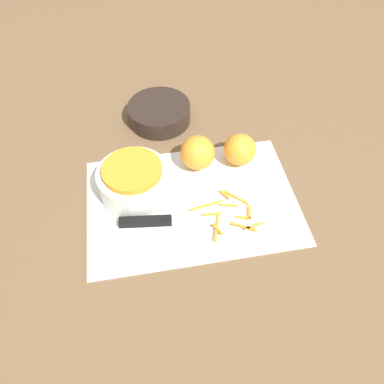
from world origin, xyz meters
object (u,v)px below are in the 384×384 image
(bowl_speckled, at_px, (134,180))
(orange_right, at_px, (198,153))
(bowl_dark, at_px, (159,113))
(knife, at_px, (159,221))
(orange_left, at_px, (240,150))

(bowl_speckled, height_order, orange_right, orange_right)
(bowl_dark, height_order, knife, bowl_dark)
(bowl_speckled, relative_size, bowl_dark, 0.96)
(knife, xyz_separation_m, orange_right, (0.11, 0.15, 0.03))
(bowl_speckled, xyz_separation_m, knife, (0.04, -0.10, -0.03))
(orange_left, height_order, orange_right, orange_right)
(orange_left, bearing_deg, knife, -145.07)
(bowl_speckled, bearing_deg, orange_left, 10.90)
(bowl_dark, xyz_separation_m, knife, (-0.04, -0.34, -0.01))
(bowl_speckled, bearing_deg, knife, -66.56)
(bowl_speckled, relative_size, orange_left, 2.07)
(bowl_dark, relative_size, orange_right, 2.03)
(orange_right, bearing_deg, knife, -126.07)
(orange_left, bearing_deg, bowl_speckled, -169.10)
(knife, distance_m, orange_right, 0.19)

